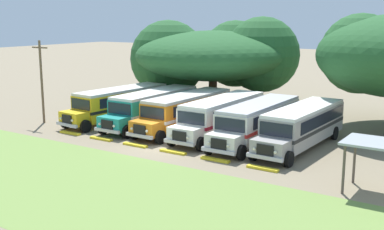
{
  "coord_description": "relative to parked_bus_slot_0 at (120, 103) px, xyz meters",
  "views": [
    {
      "loc": [
        19.77,
        -25.87,
        8.86
      ],
      "look_at": [
        0.0,
        4.23,
        1.6
      ],
      "focal_mm": 45.23,
      "sensor_mm": 36.0,
      "label": 1
    }
  ],
  "objects": [
    {
      "name": "utility_pole",
      "position": [
        -4.84,
        -4.31,
        2.17
      ],
      "size": [
        1.8,
        0.2,
        7.02
      ],
      "color": "brown",
      "rests_on": "ground_plane"
    },
    {
      "name": "foreground_grass_strip",
      "position": [
        8.34,
        -13.82,
        -1.58
      ],
      "size": [
        80.0,
        11.48,
        0.01
      ],
      "primitive_type": "cube",
      "color": "olive",
      "rests_on": "ground_plane"
    },
    {
      "name": "parked_bus_slot_3",
      "position": [
        10.09,
        0.31,
        0.0
      ],
      "size": [
        2.7,
        10.84,
        2.82
      ],
      "rotation": [
        0.0,
        0.0,
        -1.57
      ],
      "color": "silver",
      "rests_on": "ground_plane"
    },
    {
      "name": "parked_bus_slot_4",
      "position": [
        13.32,
        -0.06,
        0.0
      ],
      "size": [
        2.76,
        10.85,
        2.82
      ],
      "rotation": [
        0.0,
        0.0,
        -1.56
      ],
      "color": "silver",
      "rests_on": "ground_plane"
    },
    {
      "name": "curb_wheelstop_5",
      "position": [
        16.51,
        -5.98,
        -1.51
      ],
      "size": [
        2.0,
        0.36,
        0.15
      ],
      "primitive_type": "cube",
      "color": "yellow",
      "rests_on": "ground_plane"
    },
    {
      "name": "parked_bus_slot_5",
      "position": [
        16.57,
        0.25,
        0.0
      ],
      "size": [
        2.94,
        10.87,
        2.82
      ],
      "rotation": [
        0.0,
        0.0,
        -1.6
      ],
      "color": "#9E9993",
      "rests_on": "ground_plane"
    },
    {
      "name": "parked_bus_slot_2",
      "position": [
        6.78,
        0.34,
        0.0
      ],
      "size": [
        2.89,
        10.87,
        2.82
      ],
      "rotation": [
        0.0,
        0.0,
        -1.59
      ],
      "color": "orange",
      "rests_on": "ground_plane"
    },
    {
      "name": "waiting_shelter",
      "position": [
        23.15,
        -6.39,
        0.87
      ],
      "size": [
        3.6,
        2.6,
        2.72
      ],
      "color": "brown",
      "rests_on": "ground_plane"
    },
    {
      "name": "curb_wheelstop_2",
      "position": [
        6.7,
        -5.98,
        -1.51
      ],
      "size": [
        2.0,
        0.36,
        0.15
      ],
      "primitive_type": "cube",
      "color": "yellow",
      "rests_on": "ground_plane"
    },
    {
      "name": "curb_wheelstop_4",
      "position": [
        13.24,
        -5.98,
        -1.51
      ],
      "size": [
        2.0,
        0.36,
        0.15
      ],
      "primitive_type": "cube",
      "color": "yellow",
      "rests_on": "ground_plane"
    },
    {
      "name": "parked_bus_slot_0",
      "position": [
        0.0,
        0.0,
        0.0
      ],
      "size": [
        3.37,
        10.94,
        2.82
      ],
      "rotation": [
        0.0,
        0.0,
        -1.65
      ],
      "color": "yellow",
      "rests_on": "ground_plane"
    },
    {
      "name": "parked_bus_slot_1",
      "position": [
        3.51,
        0.27,
        0.0
      ],
      "size": [
        2.82,
        10.86,
        2.82
      ],
      "rotation": [
        0.0,
        0.0,
        -1.56
      ],
      "color": "teal",
      "rests_on": "ground_plane"
    },
    {
      "name": "ground_plane",
      "position": [
        8.34,
        -5.41,
        -1.58
      ],
      "size": [
        220.0,
        220.0,
        0.0
      ],
      "primitive_type": "plane",
      "color": "#84755B"
    },
    {
      "name": "broad_shade_tree",
      "position": [
        3.23,
        10.93,
        3.54
      ],
      "size": [
        16.5,
        16.28,
        9.02
      ],
      "color": "brown",
      "rests_on": "ground_plane"
    },
    {
      "name": "curb_wheelstop_0",
      "position": [
        0.16,
        -5.98,
        -1.51
      ],
      "size": [
        2.0,
        0.36,
        0.15
      ],
      "primitive_type": "cube",
      "color": "yellow",
      "rests_on": "ground_plane"
    },
    {
      "name": "curb_wheelstop_1",
      "position": [
        3.43,
        -5.98,
        -1.51
      ],
      "size": [
        2.0,
        0.36,
        0.15
      ],
      "primitive_type": "cube",
      "color": "yellow",
      "rests_on": "ground_plane"
    },
    {
      "name": "curb_wheelstop_3",
      "position": [
        9.97,
        -5.98,
        -1.51
      ],
      "size": [
        2.0,
        0.36,
        0.15
      ],
      "primitive_type": "cube",
      "color": "yellow",
      "rests_on": "ground_plane"
    }
  ]
}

